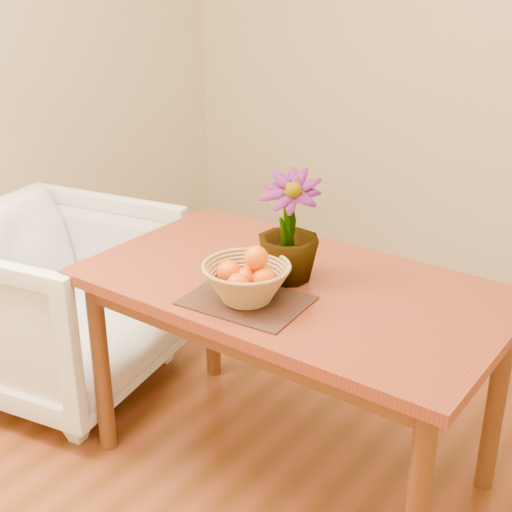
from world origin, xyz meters
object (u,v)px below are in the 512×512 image
Objects in this scene: table at (293,305)px; wicker_basket at (247,284)px; armchair at (58,294)px; potted_plant at (289,227)px.

wicker_basket is at bearing -100.99° from table.
table is 0.26m from wicker_basket.
armchair is (-1.06, 0.10, -0.39)m from wicker_basket.
wicker_basket is 0.75× the size of potted_plant.
wicker_basket reaches higher than table.
potted_plant is at bearing 163.04° from table.
armchair is at bearing 174.75° from wicker_basket.
table is 5.08× the size of wicker_basket.
wicker_basket is 0.25m from potted_plant.
armchair is (-1.08, -0.12, -0.51)m from potted_plant.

